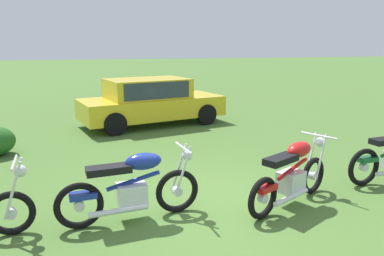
% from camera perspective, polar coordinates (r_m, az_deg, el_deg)
% --- Properties ---
extents(ground_plane, '(120.00, 120.00, 0.00)m').
position_cam_1_polar(ground_plane, '(5.90, 3.37, -11.67)').
color(ground_plane, '#476B2D').
extents(motorcycle_blue, '(2.05, 0.65, 1.02)m').
position_cam_1_polar(motorcycle_blue, '(5.29, -9.28, -9.06)').
color(motorcycle_blue, black).
rests_on(motorcycle_blue, ground).
extents(motorcycle_red, '(1.82, 1.12, 1.02)m').
position_cam_1_polar(motorcycle_red, '(5.90, 15.17, -6.99)').
color(motorcycle_red, black).
rests_on(motorcycle_red, ground).
extents(car_yellow, '(4.60, 2.66, 1.43)m').
position_cam_1_polar(car_yellow, '(11.43, -6.51, 4.44)').
color(car_yellow, gold).
rests_on(car_yellow, ground).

